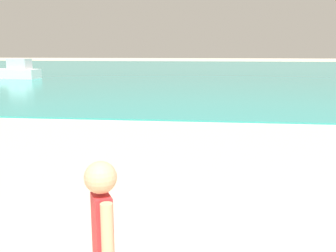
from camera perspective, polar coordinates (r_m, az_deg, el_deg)
The scene contains 2 objects.
water at distance 42.14m, azimuth 5.52°, elevation 8.31°, with size 160.00×60.00×0.06m, color teal.
boat_near at distance 32.35m, azimuth -22.22°, elevation 7.57°, with size 4.60×1.92×1.52m.
Camera 1 is at (0.71, 2.06, 2.31)m, focal length 40.70 mm.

